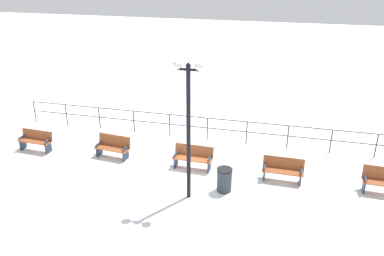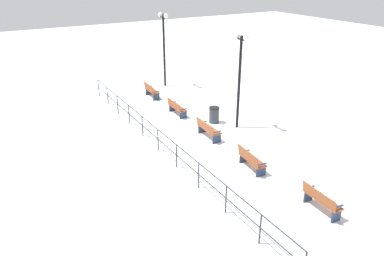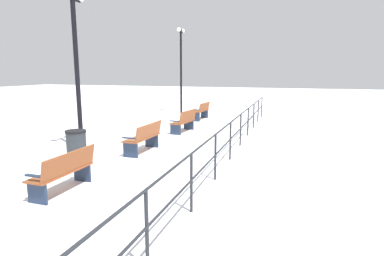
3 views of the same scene
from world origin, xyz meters
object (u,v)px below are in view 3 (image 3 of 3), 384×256
object	(u,v)px
bench_third	(144,137)
bench_fourth	(64,171)
lamppost_middle	(75,44)
bench_nearest	(202,111)
lamppost_near	(181,58)
trash_bin	(77,146)
bench_second	(184,121)

from	to	relation	value
bench_third	bench_fourth	distance (m)	3.49
bench_fourth	lamppost_middle	bearing A→B (deg)	-57.38
bench_nearest	lamppost_near	bearing A→B (deg)	-45.11
trash_bin	lamppost_near	bearing A→B (deg)	-86.22
bench_second	lamppost_middle	size ratio (longest dim) A/B	0.31
bench_nearest	lamppost_middle	world-z (taller)	lamppost_middle
bench_third	trash_bin	world-z (taller)	bench_third
lamppost_near	trash_bin	xyz separation A→B (m)	(-0.70, 10.57, -2.77)
bench_fourth	lamppost_middle	world-z (taller)	lamppost_middle
bench_third	lamppost_near	world-z (taller)	lamppost_near
bench_third	trash_bin	distance (m)	2.00
bench_third	trash_bin	xyz separation A→B (m)	(1.34, 1.49, -0.03)
bench_second	bench_third	xyz separation A→B (m)	(0.11, 3.48, 0.01)
lamppost_near	bench_second	bearing A→B (deg)	110.90
bench_third	lamppost_near	distance (m)	9.70
bench_nearest	trash_bin	distance (m)	8.54
bench_third	bench_nearest	bearing A→B (deg)	-87.14
bench_nearest	bench_second	distance (m)	3.50
trash_bin	bench_fourth	bearing A→B (deg)	121.74
bench_third	trash_bin	size ratio (longest dim) A/B	1.81
bench_nearest	bench_third	world-z (taller)	bench_third
lamppost_middle	trash_bin	bearing A→B (deg)	121.65
trash_bin	lamppost_middle	bearing A→B (deg)	-58.35
bench_nearest	trash_bin	bearing A→B (deg)	85.34
bench_nearest	bench_second	xyz separation A→B (m)	(-0.26, 3.49, -0.02)
bench_fourth	trash_bin	distance (m)	2.35
bench_second	bench_fourth	size ratio (longest dim) A/B	0.99
bench_third	lamppost_middle	size ratio (longest dim) A/B	0.33
bench_nearest	lamppost_middle	xyz separation A→B (m)	(1.88, 7.32, 2.81)
bench_second	bench_third	bearing A→B (deg)	94.07
bench_second	trash_bin	xyz separation A→B (m)	(1.44, 4.97, -0.01)
lamppost_middle	bench_third	bearing A→B (deg)	-170.15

